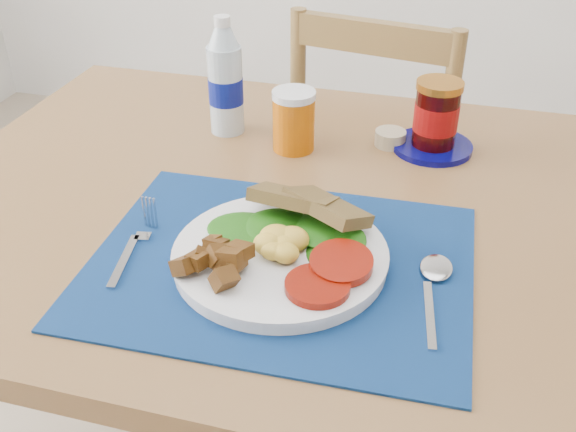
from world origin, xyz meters
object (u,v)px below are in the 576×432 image
(chair_far, at_px, (380,147))
(water_bottle, at_px, (225,83))
(breakfast_plate, at_px, (275,252))
(jam_on_saucer, at_px, (436,120))
(juice_glass, at_px, (294,122))

(chair_far, xyz_separation_m, water_bottle, (-0.24, -0.39, 0.29))
(chair_far, distance_m, breakfast_plate, 0.80)
(chair_far, height_order, breakfast_plate, chair_far)
(chair_far, distance_m, water_bottle, 0.54)
(chair_far, bearing_deg, breakfast_plate, 96.70)
(water_bottle, xyz_separation_m, jam_on_saucer, (0.38, 0.02, -0.04))
(breakfast_plate, xyz_separation_m, water_bottle, (-0.20, 0.38, 0.07))
(breakfast_plate, bearing_deg, jam_on_saucer, 82.66)
(juice_glass, xyz_separation_m, jam_on_saucer, (0.24, 0.06, 0.01))
(chair_far, bearing_deg, juice_glass, 86.03)
(chair_far, xyz_separation_m, breakfast_plate, (-0.04, -0.77, 0.22))
(water_bottle, bearing_deg, juice_glass, -15.54)
(breakfast_plate, distance_m, juice_glass, 0.35)
(juice_glass, relative_size, jam_on_saucer, 0.72)
(chair_far, relative_size, water_bottle, 5.04)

